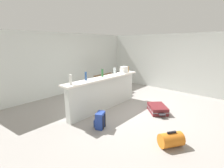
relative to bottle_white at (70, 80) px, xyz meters
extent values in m
cube|color=gray|center=(1.80, -0.55, -1.22)|extent=(13.00, 13.00, 0.05)
cube|color=silver|center=(1.80, 2.50, 0.06)|extent=(6.60, 0.10, 2.50)
cube|color=silver|center=(4.85, -0.25, 0.06)|extent=(0.10, 6.00, 2.50)
cube|color=silver|center=(1.25, 0.00, -0.69)|extent=(2.80, 0.20, 1.01)
cube|color=white|center=(1.25, 0.00, -0.16)|extent=(2.96, 0.40, 0.05)
cylinder|color=silver|center=(0.00, 0.00, 0.00)|extent=(0.07, 0.07, 0.26)
cylinder|color=#284C89|center=(0.58, 0.10, -0.01)|extent=(0.06, 0.06, 0.24)
cylinder|color=#2D6B38|center=(1.26, 0.10, -0.01)|extent=(0.07, 0.07, 0.24)
cylinder|color=silver|center=(1.85, 0.10, -0.02)|extent=(0.07, 0.07, 0.22)
cylinder|color=#9E661E|center=(2.50, 0.01, -0.03)|extent=(0.06, 0.06, 0.20)
cube|color=silver|center=(2.29, 0.03, -0.02)|extent=(0.26, 0.18, 0.22)
cube|color=brown|center=(2.78, 1.21, -0.47)|extent=(1.10, 0.80, 0.04)
cylinder|color=brown|center=(2.29, 0.87, -0.84)|extent=(0.06, 0.06, 0.70)
cylinder|color=brown|center=(3.27, 0.87, -0.84)|extent=(0.06, 0.06, 0.70)
cylinder|color=brown|center=(2.29, 1.55, -0.84)|extent=(0.06, 0.06, 0.70)
cylinder|color=brown|center=(3.27, 1.55, -0.84)|extent=(0.06, 0.06, 0.70)
cube|color=black|center=(2.73, 0.61, -0.76)|extent=(0.42, 0.42, 0.04)
cube|color=black|center=(2.72, 0.79, -0.50)|extent=(0.40, 0.05, 0.48)
cylinder|color=black|center=(2.58, 0.44, -0.99)|extent=(0.04, 0.04, 0.41)
cylinder|color=black|center=(2.90, 0.45, -0.99)|extent=(0.04, 0.04, 0.41)
cylinder|color=black|center=(2.56, 0.76, -0.99)|extent=(0.04, 0.04, 0.41)
cylinder|color=black|center=(2.88, 0.77, -0.99)|extent=(0.04, 0.04, 0.41)
cube|color=maroon|center=(2.14, -1.42, -1.08)|extent=(0.82, 0.82, 0.22)
cube|color=gray|center=(2.14, -1.42, -1.08)|extent=(0.84, 0.84, 0.02)
cube|color=#2D2D33|center=(1.84, -1.71, -1.08)|extent=(0.23, 0.23, 0.02)
cube|color=#233D93|center=(0.28, -0.77, -0.98)|extent=(0.33, 0.28, 0.42)
cube|color=navy|center=(0.23, -0.67, -1.06)|extent=(0.22, 0.15, 0.19)
cube|color=black|center=(0.39, -0.83, -1.00)|extent=(0.04, 0.04, 0.36)
cube|color=black|center=(0.26, -0.89, -1.00)|extent=(0.04, 0.04, 0.36)
cylinder|color=orange|center=(0.72, -2.41, -1.04)|extent=(0.57, 0.52, 0.30)
cube|color=black|center=(0.72, -2.41, -0.87)|extent=(0.18, 0.14, 0.04)
camera|label=1|loc=(-2.31, -3.44, 0.91)|focal=25.88mm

